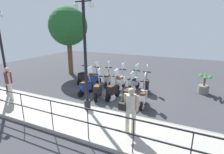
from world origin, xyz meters
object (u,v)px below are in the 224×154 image
Objects in this scene: scooter_near_2 at (113,90)px; scooter_far_1 at (134,82)px; scooter_far_0 at (146,84)px; scooter_far_3 at (108,79)px; scooter_near_0 at (143,97)px; scooter_near_3 at (98,90)px; pedestrian_with_bag at (130,107)px; scooter_far_2 at (121,81)px; pedestrian_distant at (9,81)px; scooter_near_1 at (129,95)px; lamp_post_far at (3,55)px; lamp_post_near at (86,61)px; scooter_far_4 at (94,78)px; tree_large at (68,27)px; scooter_far_5 at (83,76)px; potted_palm at (204,86)px; scooter_near_4 at (86,86)px.

scooter_near_2 and scooter_far_1 have the same top height.
scooter_far_3 is at bearing 74.61° from scooter_far_0.
scooter_near_3 is at bearing 85.51° from scooter_near_0.
scooter_near_0 and scooter_far_3 have the same top height.
scooter_far_2 is at bearing 29.60° from pedestrian_with_bag.
scooter_near_2 and scooter_far_2 have the same top height.
pedestrian_distant is 1.03× the size of scooter_near_1.
pedestrian_with_bag is 1.03× the size of scooter_near_2.
lamp_post_far is at bearing 118.69° from scooter_near_2.
scooter_near_3 is (1.48, 0.31, -1.76)m from lamp_post_near.
lamp_post_far is 2.90× the size of scooter_far_1.
scooter_far_2 is at bearing -3.13° from lamp_post_near.
scooter_near_0 is 1.00× the size of scooter_far_4.
scooter_far_4 is (4.17, 3.83, -0.60)m from pedestrian_with_bag.
pedestrian_with_bag is 4.36m from scooter_far_0.
scooter_far_5 is at bearing -127.42° from tree_large.
scooter_far_2 is (1.83, 1.15, 0.00)m from scooter_near_1.
scooter_far_2 is (-1.23, 4.45, 0.04)m from potted_palm.
pedestrian_with_bag reaches higher than scooter_far_1.
pedestrian_distant is 6.42m from scooter_near_0.
scooter_near_3 is at bearing -129.22° from scooter_far_5.
lamp_post_near reaches higher than scooter_near_4.
scooter_near_4 is 2.75m from scooter_far_1.
scooter_far_5 is (4.19, 4.68, -0.60)m from pedestrian_with_bag.
pedestrian_with_bag is 3.56m from scooter_near_3.
scooter_near_0 is 1.85m from scooter_far_0.
tree_large is 3.28× the size of scooter_far_0.
scooter_near_2 reaches higher than potted_palm.
lamp_post_near is 3.96m from scooter_far_3.
scooter_near_4 is 1.00× the size of scooter_far_1.
scooter_near_1 is at bearing 24.42° from pedestrian_with_bag.
scooter_far_5 is at bearing 101.31° from scooter_far_4.
lamp_post_far is 5.05m from scooter_far_4.
scooter_near_4 and scooter_far_2 have the same top height.
scooter_near_2 is at bearing -76.27° from scooter_near_4.
scooter_far_2 is 1.77m from scooter_far_4.
potted_palm is 0.69× the size of scooter_far_3.
potted_palm is 3.17m from scooter_far_0.
scooter_near_3 is at bearing 50.56° from pedestrian_with_bag.
tree_large reaches higher than scooter_far_2.
potted_palm is (5.51, -2.38, -0.63)m from pedestrian_with_bag.
scooter_near_3 is 2.03m from scooter_far_3.
scooter_near_1 is (2.45, 0.92, -0.60)m from pedestrian_with_bag.
scooter_far_0 is at bearing 148.65° from pedestrian_distant.
pedestrian_distant is at bearing 130.26° from scooter_far_3.
lamp_post_far is at bearing 141.58° from scooter_far_5.
scooter_near_0 is at bearing -131.66° from scooter_far_2.
potted_palm is at bearing -45.31° from lamp_post_near.
pedestrian_distant is 5.03m from scooter_near_2.
scooter_near_3 is 1.93m from scooter_far_2.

